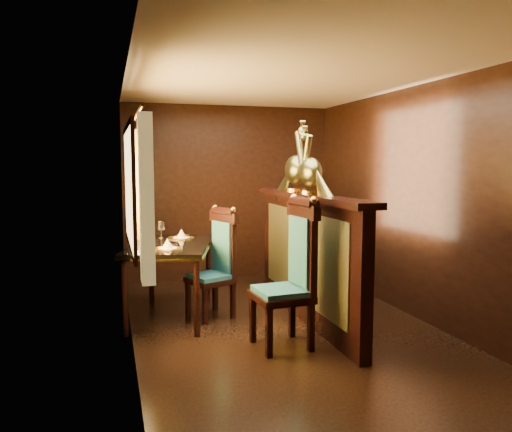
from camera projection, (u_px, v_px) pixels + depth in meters
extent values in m
plane|color=black|center=(287.00, 331.00, 4.99)|extent=(5.00, 5.00, 0.00)
cube|color=black|center=(229.00, 193.00, 7.24)|extent=(3.00, 0.04, 2.50)
cube|color=black|center=(462.00, 249.00, 2.47)|extent=(3.00, 0.04, 2.50)
cube|color=black|center=(130.00, 211.00, 4.43)|extent=(0.04, 5.00, 2.50)
cube|color=black|center=(421.00, 204.00, 5.28)|extent=(0.04, 5.00, 2.50)
cube|color=beige|center=(289.00, 76.00, 4.72)|extent=(3.00, 5.00, 0.04)
cube|color=#FFC672|center=(128.00, 187.00, 4.70)|extent=(0.01, 1.70, 1.05)
cube|color=#F5B842|center=(146.00, 199.00, 3.81)|extent=(0.10, 0.22, 1.30)
cube|color=#F5B842|center=(134.00, 188.00, 5.66)|extent=(0.10, 0.22, 1.30)
cylinder|color=gold|center=(135.00, 118.00, 4.65)|extent=(0.03, 2.20, 0.03)
cube|color=black|center=(307.00, 260.00, 5.30)|extent=(0.12, 2.60, 1.30)
cube|color=#373519|center=(301.00, 256.00, 5.27)|extent=(0.02, 2.20, 0.95)
cube|color=black|center=(308.00, 196.00, 5.22)|extent=(0.26, 2.70, 0.06)
cube|color=black|center=(171.00, 245.00, 5.37)|extent=(1.16, 1.53, 0.04)
cube|color=gold|center=(171.00, 248.00, 5.38)|extent=(1.19, 1.56, 0.02)
cylinder|color=black|center=(125.00, 298.00, 4.80)|extent=(0.06, 0.06, 0.75)
cylinder|color=black|center=(197.00, 298.00, 4.80)|extent=(0.06, 0.06, 0.75)
cylinder|color=black|center=(151.00, 271.00, 6.03)|extent=(0.06, 0.06, 0.75)
cylinder|color=black|center=(209.00, 271.00, 6.03)|extent=(0.06, 0.06, 0.75)
cylinder|color=orange|center=(168.00, 249.00, 5.01)|extent=(0.30, 0.30, 0.01)
cone|color=silver|center=(168.00, 243.00, 5.00)|extent=(0.11, 0.11, 0.10)
cylinder|color=orange|center=(181.00, 238.00, 5.73)|extent=(0.30, 0.30, 0.01)
cone|color=silver|center=(181.00, 233.00, 5.72)|extent=(0.11, 0.11, 0.10)
cylinder|color=silver|center=(141.00, 241.00, 5.35)|extent=(0.03, 0.03, 0.06)
cylinder|color=silver|center=(141.00, 240.00, 5.41)|extent=(0.03, 0.03, 0.06)
cube|color=black|center=(281.00, 297.00, 4.53)|extent=(0.52, 0.52, 0.06)
cube|color=navy|center=(281.00, 291.00, 4.52)|extent=(0.47, 0.47, 0.05)
cube|color=navy|center=(303.00, 251.00, 4.56)|extent=(0.07, 0.38, 0.63)
cube|color=black|center=(269.00, 333.00, 4.29)|extent=(0.05, 0.05, 0.44)
cube|color=black|center=(311.00, 328.00, 4.44)|extent=(0.05, 0.05, 0.44)
cube|color=black|center=(253.00, 319.00, 4.67)|extent=(0.05, 0.05, 0.44)
cube|color=black|center=(292.00, 315.00, 4.81)|extent=(0.05, 0.05, 0.44)
sphere|color=gold|center=(314.00, 201.00, 4.32)|extent=(0.07, 0.07, 0.07)
sphere|color=gold|center=(294.00, 198.00, 4.70)|extent=(0.07, 0.07, 0.07)
cube|color=black|center=(210.00, 280.00, 5.41)|extent=(0.55, 0.55, 0.06)
cube|color=navy|center=(210.00, 276.00, 5.41)|extent=(0.50, 0.50, 0.05)
cube|color=navy|center=(224.00, 246.00, 5.49)|extent=(0.15, 0.32, 0.55)
cube|color=black|center=(205.00, 306.00, 5.19)|extent=(0.05, 0.05, 0.38)
cube|color=black|center=(233.00, 301.00, 5.40)|extent=(0.05, 0.05, 0.38)
cube|color=black|center=(188.00, 299.00, 5.47)|extent=(0.05, 0.05, 0.38)
cube|color=black|center=(215.00, 294.00, 5.68)|extent=(0.05, 0.05, 0.38)
sphere|color=gold|center=(233.00, 210.00, 5.31)|extent=(0.07, 0.07, 0.07)
sphere|color=gold|center=(215.00, 208.00, 5.58)|extent=(0.07, 0.07, 0.07)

